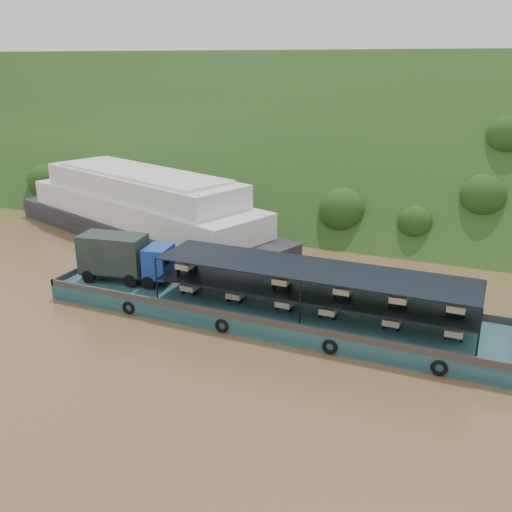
% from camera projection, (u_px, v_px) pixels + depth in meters
% --- Properties ---
extents(ground, '(160.00, 160.00, 0.00)m').
position_uv_depth(ground, '(264.00, 309.00, 44.87)').
color(ground, brown).
rests_on(ground, ground).
extents(hillside, '(140.00, 39.60, 39.60)m').
position_uv_depth(hillside, '(367.00, 206.00, 76.15)').
color(hillside, '#1A3613').
rests_on(hillside, ground).
extents(cargo_barge, '(35.00, 7.18, 5.08)m').
position_uv_depth(cargo_barge, '(246.00, 300.00, 43.45)').
color(cargo_barge, '#12363F').
rests_on(cargo_barge, ground).
extents(passenger_ferry, '(37.67, 20.87, 7.43)m').
position_uv_depth(passenger_ferry, '(143.00, 209.00, 61.75)').
color(passenger_ferry, black).
rests_on(passenger_ferry, ground).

